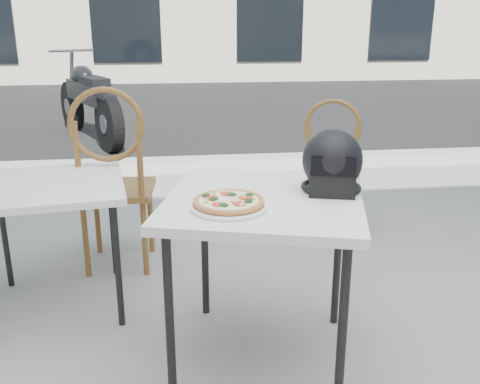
{
  "coord_description": "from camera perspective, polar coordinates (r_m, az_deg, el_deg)",
  "views": [
    {
      "loc": [
        -0.67,
        -2.26,
        1.45
      ],
      "look_at": [
        -0.43,
        -0.28,
        0.81
      ],
      "focal_mm": 40.0,
      "sensor_mm": 36.0,
      "label": 1
    }
  ],
  "objects": [
    {
      "name": "street_asphalt",
      "position": [
        9.39,
        -2.93,
        8.93
      ],
      "size": [
        30.0,
        8.0,
        0.0
      ],
      "primitive_type": "cube",
      "color": "black",
      "rests_on": "ground"
    },
    {
      "name": "cafe_chair_side",
      "position": [
        3.17,
        -13.39,
        2.21
      ],
      "size": [
        0.45,
        0.45,
        1.12
      ],
      "rotation": [
        0.0,
        0.0,
        3.07
      ],
      "color": "brown",
      "rests_on": "ground"
    },
    {
      "name": "helmet",
      "position": [
        2.28,
        9.81,
        2.94
      ],
      "size": [
        0.31,
        0.32,
        0.26
      ],
      "rotation": [
        0.0,
        0.0,
        -0.25
      ],
      "color": "black",
      "rests_on": "cafe_table_main"
    },
    {
      "name": "curb",
      "position": [
        5.48,
        0.2,
        3.14
      ],
      "size": [
        30.0,
        0.25,
        0.12
      ],
      "primitive_type": "cube",
      "color": "#AAA99F",
      "rests_on": "ground"
    },
    {
      "name": "cafe_table_main",
      "position": [
        2.22,
        2.59,
        -2.19
      ],
      "size": [
        0.98,
        0.98,
        0.76
      ],
      "rotation": [
        0.0,
        0.0,
        -0.27
      ],
      "color": "white",
      "rests_on": "ground"
    },
    {
      "name": "pizza",
      "position": [
        2.05,
        -1.21,
        -1.01
      ],
      "size": [
        0.29,
        0.29,
        0.03
      ],
      "rotation": [
        0.0,
        0.0,
        0.03
      ],
      "color": "#C58348",
      "rests_on": "plate"
    },
    {
      "name": "cafe_table_side",
      "position": [
        2.84,
        -19.53,
        -0.25
      ],
      "size": [
        0.81,
        0.81,
        0.68
      ],
      "rotation": [
        0.0,
        0.0,
        0.14
      ],
      "color": "white",
      "rests_on": "ground"
    },
    {
      "name": "cafe_chair_main",
      "position": [
        3.62,
        9.72,
        3.15
      ],
      "size": [
        0.48,
        0.48,
        0.98
      ],
      "rotation": [
        0.0,
        0.0,
        2.8
      ],
      "color": "brown",
      "rests_on": "ground"
    },
    {
      "name": "plate",
      "position": [
        2.06,
        -1.21,
        -1.56
      ],
      "size": [
        0.32,
        0.32,
        0.02
      ],
      "rotation": [
        0.0,
        0.0,
        0.07
      ],
      "color": "white",
      "rests_on": "cafe_table_main"
    },
    {
      "name": "motorcycle",
      "position": [
        7.01,
        -15.92,
        9.22
      ],
      "size": [
        1.05,
        2.06,
        1.1
      ],
      "rotation": [
        0.0,
        0.0,
        0.43
      ],
      "color": "black",
      "rests_on": "street_asphalt"
    },
    {
      "name": "ground",
      "position": [
        2.76,
        8.34,
        -13.96
      ],
      "size": [
        80.0,
        80.0,
        0.0
      ],
      "primitive_type": "plane",
      "color": "gray",
      "rests_on": "ground"
    }
  ]
}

